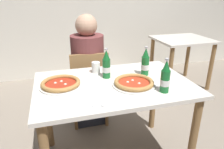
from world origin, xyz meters
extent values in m
cube|color=silver|center=(0.00, 0.00, 0.73)|extent=(1.20, 0.80, 0.03)
cylinder|color=olive|center=(0.54, -0.34, 0.36)|extent=(0.06, 0.06, 0.72)
cylinder|color=olive|center=(-0.54, 0.34, 0.36)|extent=(0.06, 0.06, 0.72)
cylinder|color=olive|center=(0.54, 0.34, 0.36)|extent=(0.06, 0.06, 0.72)
cube|color=olive|center=(-0.09, 0.68, 0.43)|extent=(0.42, 0.42, 0.04)
cube|color=olive|center=(-0.10, 0.50, 0.65)|extent=(0.38, 0.06, 0.40)
cylinder|color=olive|center=(0.09, 0.84, 0.21)|extent=(0.04, 0.04, 0.41)
cylinder|color=olive|center=(-0.25, 0.86, 0.21)|extent=(0.04, 0.04, 0.41)
cylinder|color=olive|center=(0.07, 0.50, 0.21)|extent=(0.04, 0.04, 0.41)
cylinder|color=olive|center=(-0.27, 0.52, 0.21)|extent=(0.04, 0.04, 0.41)
cube|color=#2D3342|center=(-0.09, 0.66, 0.23)|extent=(0.32, 0.28, 0.45)
cylinder|color=brown|center=(-0.09, 0.66, 0.73)|extent=(0.34, 0.34, 0.55)
sphere|color=tan|center=(-0.09, 0.66, 1.10)|extent=(0.22, 0.22, 0.22)
cube|color=silver|center=(1.45, 1.27, 0.73)|extent=(0.80, 0.70, 0.03)
cylinder|color=olive|center=(1.11, 0.98, 0.36)|extent=(0.06, 0.06, 0.72)
cylinder|color=olive|center=(1.79, 0.98, 0.36)|extent=(0.06, 0.06, 0.72)
cylinder|color=olive|center=(1.11, 1.56, 0.36)|extent=(0.06, 0.06, 0.72)
cylinder|color=olive|center=(1.79, 1.56, 0.36)|extent=(0.06, 0.06, 0.72)
cylinder|color=white|center=(0.13, -0.09, 0.76)|extent=(0.33, 0.33, 0.01)
cylinder|color=#BC381E|center=(0.13, -0.09, 0.77)|extent=(0.24, 0.24, 0.01)
torus|color=#B78447|center=(0.13, -0.09, 0.78)|extent=(0.30, 0.30, 0.03)
sphere|color=silver|center=(0.09, -0.06, 0.77)|extent=(0.02, 0.02, 0.02)
sphere|color=silver|center=(0.17, -0.11, 0.77)|extent=(0.02, 0.02, 0.02)
sphere|color=silver|center=(0.14, -0.04, 0.77)|extent=(0.02, 0.02, 0.02)
cylinder|color=white|center=(-0.40, 0.04, 0.76)|extent=(0.32, 0.32, 0.01)
cylinder|color=#AD2D19|center=(-0.40, 0.04, 0.77)|extent=(0.23, 0.23, 0.01)
torus|color=#B78447|center=(-0.40, 0.04, 0.78)|extent=(0.29, 0.29, 0.03)
sphere|color=silver|center=(-0.44, 0.07, 0.77)|extent=(0.02, 0.02, 0.02)
sphere|color=silver|center=(-0.37, 0.03, 0.77)|extent=(0.02, 0.02, 0.02)
sphere|color=silver|center=(-0.39, 0.09, 0.77)|extent=(0.02, 0.02, 0.02)
cylinder|color=#196B2D|center=(-0.03, 0.12, 0.83)|extent=(0.06, 0.06, 0.16)
cone|color=#196B2D|center=(-0.03, 0.12, 0.95)|extent=(0.05, 0.05, 0.07)
cylinder|color=#B7B7BC|center=(-0.03, 0.12, 0.99)|extent=(0.03, 0.03, 0.01)
cylinder|color=white|center=(-0.03, 0.12, 0.82)|extent=(0.07, 0.07, 0.04)
cylinder|color=#196B2D|center=(0.30, 0.09, 0.83)|extent=(0.06, 0.06, 0.16)
cone|color=#196B2D|center=(0.30, 0.09, 0.95)|extent=(0.05, 0.05, 0.07)
cylinder|color=#B7B7BC|center=(0.30, 0.09, 0.99)|extent=(0.03, 0.03, 0.01)
cylinder|color=white|center=(0.30, 0.09, 0.82)|extent=(0.07, 0.07, 0.04)
cylinder|color=#196B2D|center=(0.30, -0.25, 0.83)|extent=(0.06, 0.06, 0.16)
cone|color=#196B2D|center=(0.30, -0.25, 0.95)|extent=(0.05, 0.05, 0.07)
cylinder|color=#B7B7BC|center=(0.30, -0.25, 0.99)|extent=(0.03, 0.03, 0.01)
cylinder|color=white|center=(0.30, -0.25, 0.82)|extent=(0.07, 0.07, 0.04)
cube|color=white|center=(-0.18, -0.24, 0.75)|extent=(0.21, 0.21, 0.00)
cube|color=silver|center=(-0.16, -0.24, 0.76)|extent=(0.02, 0.19, 0.00)
cube|color=silver|center=(-0.20, -0.24, 0.76)|extent=(0.06, 0.17, 0.00)
cylinder|color=white|center=(-0.09, 0.25, 0.80)|extent=(0.07, 0.07, 0.09)
camera|label=1|loc=(-0.42, -1.43, 1.42)|focal=33.66mm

